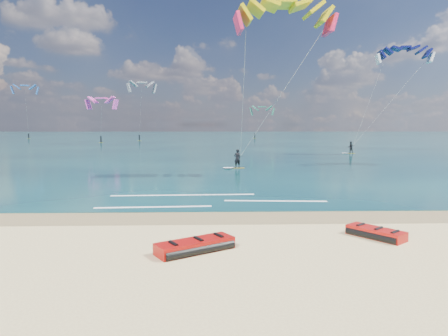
# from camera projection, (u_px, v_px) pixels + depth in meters

# --- Properties ---
(ground) EXTENTS (320.00, 320.00, 0.00)m
(ground) POSITION_uv_depth(u_px,v_px,m) (206.00, 153.00, 53.09)
(ground) COLOR tan
(ground) RESTS_ON ground
(wet_sand_strip) EXTENTS (320.00, 2.40, 0.01)m
(wet_sand_strip) POSITION_uv_depth(u_px,v_px,m) (190.00, 218.00, 16.32)
(wet_sand_strip) COLOR olive
(wet_sand_strip) RESTS_ON ground
(sea) EXTENTS (320.00, 200.00, 0.04)m
(sea) POSITION_uv_depth(u_px,v_px,m) (209.00, 138.00, 116.69)
(sea) COLOR #092531
(sea) RESTS_ON ground
(packed_kite_left) EXTENTS (2.81, 2.32, 0.41)m
(packed_kite_left) POSITION_uv_depth(u_px,v_px,m) (195.00, 251.00, 12.00)
(packed_kite_left) COLOR #A50C08
(packed_kite_left) RESTS_ON ground
(packed_kite_mid) EXTENTS (2.11, 2.27, 0.38)m
(packed_kite_mid) POSITION_uv_depth(u_px,v_px,m) (376.00, 238.00, 13.47)
(packed_kite_mid) COLOR red
(packed_kite_mid) RESTS_ON ground
(kitesurfer_main) EXTENTS (8.95, 7.43, 13.50)m
(kitesurfer_main) POSITION_uv_depth(u_px,v_px,m) (260.00, 84.00, 30.74)
(kitesurfer_main) COLOR gold
(kitesurfer_main) RESTS_ON sea
(kitesurfer_far) EXTENTS (10.90, 4.76, 14.38)m
(kitesurfer_far) POSITION_uv_depth(u_px,v_px,m) (378.00, 95.00, 50.07)
(kitesurfer_far) COLOR gold
(kitesurfer_far) RESTS_ON sea
(shoreline_foam) EXTENTS (11.06, 3.62, 0.01)m
(shoreline_foam) POSITION_uv_depth(u_px,v_px,m) (201.00, 200.00, 19.98)
(shoreline_foam) COLOR white
(shoreline_foam) RESTS_ON ground
(distant_kites) EXTENTS (67.05, 28.49, 13.70)m
(distant_kites) POSITION_uv_depth(u_px,v_px,m) (122.00, 116.00, 94.05)
(distant_kites) COLOR #295FB2
(distant_kites) RESTS_ON ground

